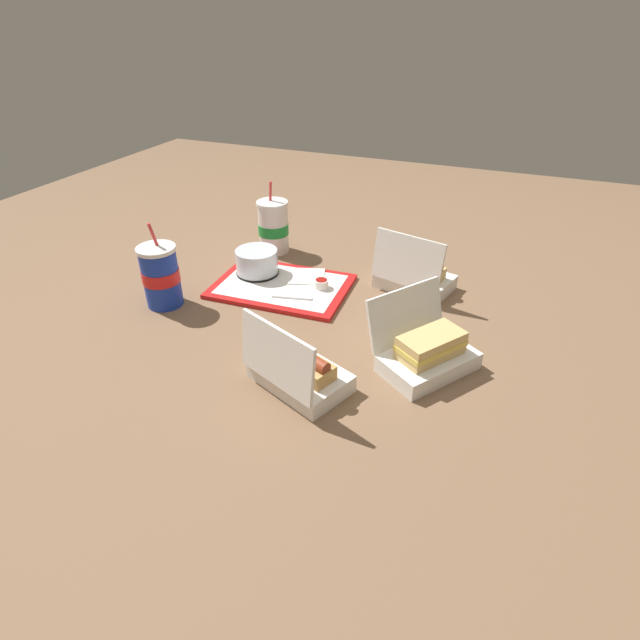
{
  "coord_description": "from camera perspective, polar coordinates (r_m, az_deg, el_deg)",
  "views": [
    {
      "loc": [
        -0.36,
        0.97,
        0.68
      ],
      "look_at": [
        0.01,
        0.05,
        0.05
      ],
      "focal_mm": 28.0,
      "sensor_mm": 36.0,
      "label": 1
    }
  ],
  "objects": [
    {
      "name": "ground_plane",
      "position": [
        1.23,
        1.25,
        -1.01
      ],
      "size": [
        3.2,
        3.2,
        0.0
      ],
      "primitive_type": "plane",
      "color": "brown"
    },
    {
      "name": "food_tray",
      "position": [
        1.41,
        -4.4,
        3.88
      ],
      "size": [
        0.38,
        0.28,
        0.01
      ],
      "color": "red",
      "rests_on": "ground_plane"
    },
    {
      "name": "cake_container",
      "position": [
        1.46,
        -7.22,
        6.54
      ],
      "size": [
        0.12,
        0.12,
        0.07
      ],
      "color": "black",
      "rests_on": "food_tray"
    },
    {
      "name": "ketchup_cup",
      "position": [
        1.38,
        0.15,
        4.21
      ],
      "size": [
        0.04,
        0.04,
        0.02
      ],
      "color": "white",
      "rests_on": "food_tray"
    },
    {
      "name": "napkin_stack",
      "position": [
        1.44,
        -1.52,
        5.01
      ],
      "size": [
        0.13,
        0.13,
        0.0
      ],
      "primitive_type": "cube",
      "rotation": [
        0.0,
        0.0,
        0.32
      ],
      "color": "white",
      "rests_on": "food_tray"
    },
    {
      "name": "plastic_fork",
      "position": [
        1.34,
        -3.24,
        2.63
      ],
      "size": [
        0.11,
        0.04,
        0.0
      ],
      "primitive_type": "cube",
      "rotation": [
        0.0,
        0.0,
        0.23
      ],
      "color": "white",
      "rests_on": "food_tray"
    },
    {
      "name": "clamshell_hotdog_center",
      "position": [
        1.03,
        -2.59,
        -5.74
      ],
      "size": [
        0.24,
        0.2,
        0.17
      ],
      "color": "white",
      "rests_on": "ground_plane"
    },
    {
      "name": "clamshell_sandwich_back",
      "position": [
        1.11,
        12.07,
        -3.53
      ],
      "size": [
        0.25,
        0.26,
        0.16
      ],
      "color": "white",
      "rests_on": "ground_plane"
    },
    {
      "name": "clamshell_hotdog_right",
      "position": [
        1.42,
        10.7,
        5.03
      ],
      "size": [
        0.23,
        0.19,
        0.17
      ],
      "color": "white",
      "rests_on": "ground_plane"
    },
    {
      "name": "soda_cup_right",
      "position": [
        1.62,
        -5.36,
        10.54
      ],
      "size": [
        0.1,
        0.1,
        0.23
      ],
      "color": "white",
      "rests_on": "ground_plane"
    },
    {
      "name": "soda_cup_front",
      "position": [
        1.36,
        -17.72,
        4.82
      ],
      "size": [
        0.1,
        0.1,
        0.23
      ],
      "color": "#1938B7",
      "rests_on": "ground_plane"
    }
  ]
}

